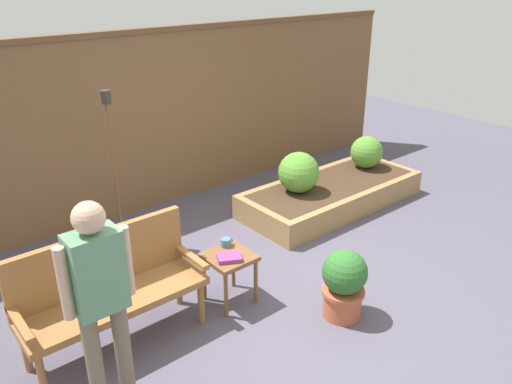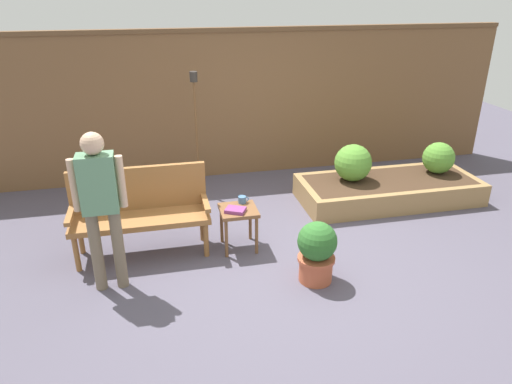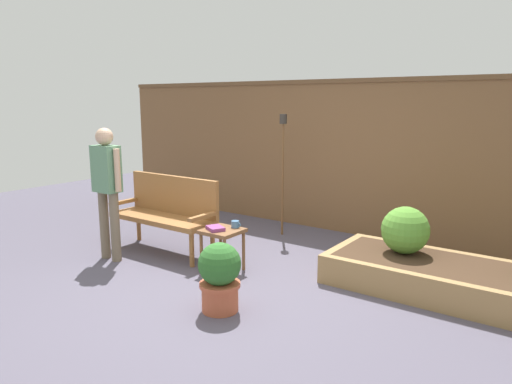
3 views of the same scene
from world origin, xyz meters
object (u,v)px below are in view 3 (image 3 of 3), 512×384
(book_on_table, at_px, (215,228))
(shrub_near_bench, at_px, (405,230))
(tiki_torch, at_px, (283,153))
(person_by_bench, at_px, (107,182))
(side_table, at_px, (222,237))
(potted_boxwood, at_px, (220,275))
(garden_bench, at_px, (168,208))
(cup_on_table, at_px, (235,224))

(book_on_table, height_order, shrub_near_bench, shrub_near_bench)
(book_on_table, bearing_deg, tiki_torch, 125.27)
(book_on_table, bearing_deg, person_by_bench, -134.89)
(tiki_torch, distance_m, person_by_bench, 2.36)
(side_table, xyz_separation_m, person_by_bench, (-1.34, -0.46, 0.54))
(shrub_near_bench, bearing_deg, person_by_bench, -155.94)
(potted_boxwood, bearing_deg, garden_bench, 149.71)
(tiki_torch, bearing_deg, book_on_table, -82.70)
(cup_on_table, distance_m, person_by_bench, 1.59)
(book_on_table, distance_m, shrub_near_bench, 2.00)
(garden_bench, distance_m, person_by_bench, 0.81)
(garden_bench, distance_m, potted_boxwood, 1.93)
(garden_bench, relative_size, book_on_table, 7.02)
(side_table, bearing_deg, book_on_table, -124.40)
(cup_on_table, bearing_deg, side_table, -117.10)
(cup_on_table, xyz_separation_m, shrub_near_bench, (1.64, 0.76, 0.03))
(person_by_bench, bearing_deg, cup_on_table, 23.15)
(garden_bench, xyz_separation_m, shrub_near_bench, (2.75, 0.72, 0.00))
(garden_bench, distance_m, cup_on_table, 1.11)
(potted_boxwood, height_order, person_by_bench, person_by_bench)
(side_table, height_order, person_by_bench, person_by_bench)
(side_table, bearing_deg, garden_bench, 170.16)
(cup_on_table, xyz_separation_m, person_by_bench, (-1.41, -0.60, 0.41))
(garden_bench, relative_size, shrub_near_bench, 2.93)
(cup_on_table, xyz_separation_m, book_on_table, (-0.12, -0.20, -0.02))
(tiki_torch, relative_size, person_by_bench, 1.08)
(cup_on_table, distance_m, tiki_torch, 1.65)
(side_table, bearing_deg, shrub_near_bench, 27.71)
(shrub_near_bench, bearing_deg, garden_bench, -165.31)
(shrub_near_bench, bearing_deg, book_on_table, -151.25)
(garden_bench, relative_size, side_table, 3.00)
(cup_on_table, distance_m, book_on_table, 0.24)
(tiki_torch, bearing_deg, person_by_bench, -117.36)
(book_on_table, relative_size, shrub_near_bench, 0.42)
(book_on_table, bearing_deg, side_table, 83.57)
(side_table, relative_size, potted_boxwood, 0.76)
(side_table, height_order, cup_on_table, cup_on_table)
(side_table, relative_size, book_on_table, 2.34)
(shrub_near_bench, distance_m, tiki_torch, 2.19)
(side_table, distance_m, person_by_bench, 1.52)
(potted_boxwood, distance_m, shrub_near_bench, 2.02)
(shrub_near_bench, height_order, tiki_torch, tiki_torch)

